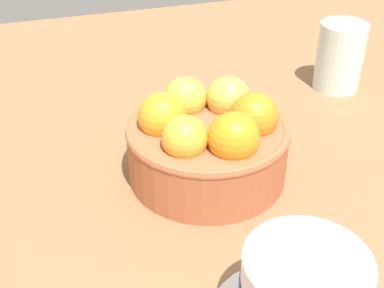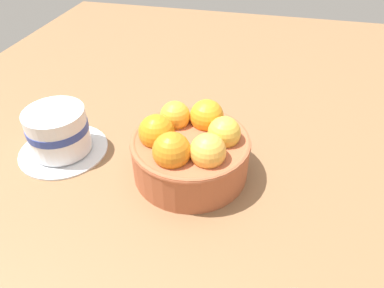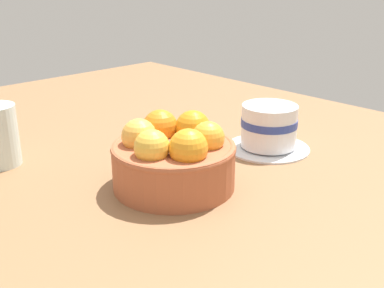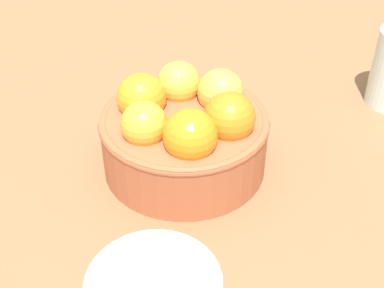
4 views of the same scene
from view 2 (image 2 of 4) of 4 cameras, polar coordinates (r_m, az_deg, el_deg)
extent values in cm
cube|color=brown|center=(52.95, -0.24, -6.39)|extent=(145.96, 109.20, 4.80)
cylinder|color=#AD5938|center=(49.27, -0.26, -1.91)|extent=(16.47, 16.47, 6.06)
torus|color=#AD5938|center=(47.60, -0.27, 0.50)|extent=(16.67, 16.67, 1.00)
sphere|color=#F5AB43|center=(43.64, 2.62, -1.22)|extent=(4.71, 4.71, 4.71)
sphere|color=gold|center=(46.87, 5.31, 1.84)|extent=(4.52, 4.52, 4.52)
sphere|color=orange|center=(49.96, 2.43, 4.58)|extent=(4.92, 4.92, 4.92)
sphere|color=gold|center=(50.03, -2.81, 4.62)|extent=(4.39, 4.39, 4.39)
sphere|color=orange|center=(47.02, -5.84, 1.94)|extent=(4.96, 4.96, 4.96)
sphere|color=orange|center=(43.72, -3.36, -1.16)|extent=(4.97, 4.97, 4.97)
cylinder|color=silver|center=(58.50, -20.15, -0.60)|extent=(13.62, 13.62, 0.60)
cylinder|color=white|center=(56.39, -20.96, 2.32)|extent=(8.96, 8.96, 6.81)
cylinder|color=#2D4299|center=(56.06, -21.10, 2.82)|extent=(9.12, 9.12, 1.23)
camera|label=1|loc=(0.72, -36.88, 30.56)|focal=47.90mm
camera|label=3|loc=(0.86, 38.28, 27.04)|focal=44.40mm
camera|label=4|loc=(0.60, -51.11, 26.48)|focal=49.11mm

